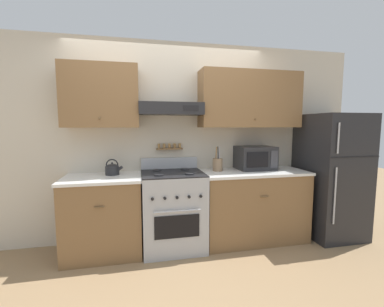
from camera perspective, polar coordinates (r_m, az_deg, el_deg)
name	(u,v)px	position (r m, az deg, el deg)	size (l,w,h in m)	color
ground_plane	(177,259)	(3.11, -3.32, -22.41)	(16.00, 16.00, 0.00)	#937551
wall_back	(177,128)	(3.35, -3.32, 5.75)	(5.20, 0.46, 2.55)	beige
counter_left	(104,215)	(3.22, -19.02, -12.83)	(0.87, 0.65, 0.91)	brown
counter_right	(252,205)	(3.51, 13.21, -11.05)	(1.36, 0.65, 0.91)	brown
stove_range	(173,210)	(3.20, -4.25, -12.35)	(0.73, 0.69, 1.07)	#ADAFB5
refrigerator	(330,175)	(3.96, 28.39, -4.27)	(0.69, 0.79, 1.64)	#232326
tea_kettle	(112,169)	(3.18, -17.27, -3.29)	(0.21, 0.16, 0.19)	#232326
microwave	(255,158)	(3.53, 13.83, -0.94)	(0.48, 0.38, 0.31)	#232326
utensil_crock	(218,164)	(3.32, 5.69, -2.39)	(0.13, 0.13, 0.31)	#8E7051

